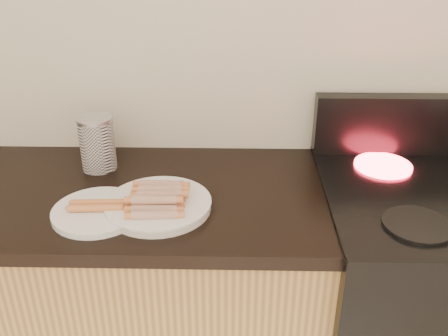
{
  "coord_description": "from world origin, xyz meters",
  "views": [
    {
      "loc": [
        0.13,
        0.41,
        1.64
      ],
      "look_at": [
        0.11,
        1.62,
        1.02
      ],
      "focal_mm": 40.0,
      "sensor_mm": 36.0,
      "label": 1
    }
  ],
  "objects_px": {
    "stove": "(428,313)",
    "side_plate": "(98,212)",
    "main_plate": "(159,206)",
    "mug": "(97,153)",
    "canister": "(97,143)"
  },
  "relations": [
    {
      "from": "canister",
      "to": "mug",
      "type": "relative_size",
      "value": 1.56
    },
    {
      "from": "main_plate",
      "to": "mug",
      "type": "height_order",
      "value": "mug"
    },
    {
      "from": "canister",
      "to": "stove",
      "type": "bearing_deg",
      "value": -8.7
    },
    {
      "from": "main_plate",
      "to": "side_plate",
      "type": "bearing_deg",
      "value": -169.09
    },
    {
      "from": "side_plate",
      "to": "mug",
      "type": "distance_m",
      "value": 0.28
    },
    {
      "from": "side_plate",
      "to": "main_plate",
      "type": "bearing_deg",
      "value": 10.91
    },
    {
      "from": "main_plate",
      "to": "stove",
      "type": "bearing_deg",
      "value": 5.46
    },
    {
      "from": "stove",
      "to": "canister",
      "type": "xyz_separation_m",
      "value": [
        -1.08,
        0.17,
        0.53
      ]
    },
    {
      "from": "side_plate",
      "to": "canister",
      "type": "relative_size",
      "value": 1.42
    },
    {
      "from": "side_plate",
      "to": "mug",
      "type": "bearing_deg",
      "value": 103.04
    },
    {
      "from": "stove",
      "to": "side_plate",
      "type": "xyz_separation_m",
      "value": [
        -1.02,
        -0.11,
        0.45
      ]
    },
    {
      "from": "stove",
      "to": "mug",
      "type": "bearing_deg",
      "value": 171.76
    },
    {
      "from": "main_plate",
      "to": "mug",
      "type": "bearing_deg",
      "value": 133.34
    },
    {
      "from": "stove",
      "to": "mug",
      "type": "xyz_separation_m",
      "value": [
        -1.08,
        0.16,
        0.5
      ]
    },
    {
      "from": "mug",
      "to": "canister",
      "type": "bearing_deg",
      "value": 83.23
    }
  ]
}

